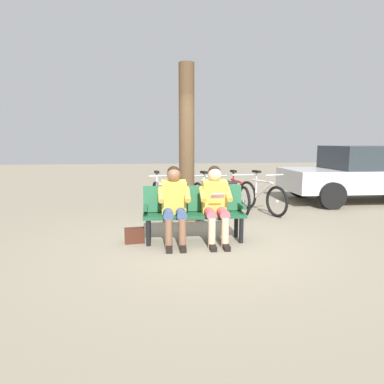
{
  "coord_description": "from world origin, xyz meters",
  "views": [
    {
      "loc": [
        0.91,
        5.22,
        1.57
      ],
      "look_at": [
        0.24,
        -0.36,
        0.75
      ],
      "focal_mm": 32.19,
      "sensor_mm": 36.0,
      "label": 1
    }
  ],
  "objects": [
    {
      "name": "bench",
      "position": [
        0.24,
        -0.14,
        0.51
      ],
      "size": [
        1.61,
        0.5,
        0.87
      ],
      "rotation": [
        0.0,
        0.0,
        -0.01
      ],
      "color": "#194C2D",
      "rests_on": "ground"
    },
    {
      "name": "parked_car",
      "position": [
        -4.75,
        -3.18,
        0.77
      ],
      "size": [
        4.23,
        2.08,
        1.47
      ],
      "rotation": [
        0.0,
        0.0,
        -0.02
      ],
      "color": "silver",
      "rests_on": "ground"
    },
    {
      "name": "litter_bin",
      "position": [
        -0.67,
        -1.6,
        0.38
      ],
      "size": [
        0.34,
        0.34,
        0.76
      ],
      "color": "slate",
      "rests_on": "ground"
    },
    {
      "name": "person_companion",
      "position": [
        0.57,
        0.02,
        0.66
      ],
      "size": [
        0.49,
        0.77,
        1.2
      ],
      "rotation": [
        0.0,
        0.0,
        -0.01
      ],
      "color": "gold",
      "rests_on": "ground"
    },
    {
      "name": "person_reading",
      "position": [
        -0.07,
        0.03,
        0.66
      ],
      "size": [
        0.49,
        0.77,
        1.2
      ],
      "rotation": [
        0.0,
        0.0,
        -0.01
      ],
      "color": "gold",
      "rests_on": "ground"
    },
    {
      "name": "bicycle_blue",
      "position": [
        0.76,
        -2.21,
        0.36
      ],
      "size": [
        0.48,
        1.68,
        0.94
      ],
      "rotation": [
        0.0,
        0.0,
        1.69
      ],
      "color": "black",
      "rests_on": "ground"
    },
    {
      "name": "bicycle_black",
      "position": [
        -1.51,
        -2.1,
        0.36
      ],
      "size": [
        0.71,
        1.59,
        0.94
      ],
      "rotation": [
        0.0,
        0.0,
        1.94
      ],
      "color": "black",
      "rests_on": "ground"
    },
    {
      "name": "bicycle_orange",
      "position": [
        -0.29,
        -2.03,
        0.36
      ],
      "size": [
        0.61,
        1.63,
        0.94
      ],
      "rotation": [
        0.0,
        0.0,
        1.85
      ],
      "color": "black",
      "rests_on": "ground"
    },
    {
      "name": "tree_trunk",
      "position": [
        0.2,
        -1.58,
        1.53
      ],
      "size": [
        0.3,
        0.3,
        3.07
      ],
      "primitive_type": "cylinder",
      "color": "#4C3823",
      "rests_on": "ground"
    },
    {
      "name": "bicycle_green",
      "position": [
        -0.97,
        -2.23,
        0.36
      ],
      "size": [
        0.48,
        1.68,
        0.94
      ],
      "rotation": [
        0.0,
        0.0,
        1.67
      ],
      "color": "black",
      "rests_on": "ground"
    },
    {
      "name": "handbag",
      "position": [
        1.18,
        -0.07,
        0.12
      ],
      "size": [
        0.32,
        0.18,
        0.24
      ],
      "primitive_type": "cube",
      "rotation": [
        0.0,
        0.0,
        0.14
      ],
      "color": "#3F1E14",
      "rests_on": "ground"
    },
    {
      "name": "ground_plane",
      "position": [
        0.0,
        0.0,
        0.0
      ],
      "size": [
        40.0,
        40.0,
        0.0
      ],
      "primitive_type": "plane",
      "color": "gray"
    },
    {
      "name": "bicycle_red",
      "position": [
        0.21,
        -2.07,
        0.36
      ],
      "size": [
        0.75,
        1.57,
        0.94
      ],
      "rotation": [
        0.0,
        0.0,
        1.98
      ],
      "color": "black",
      "rests_on": "ground"
    }
  ]
}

